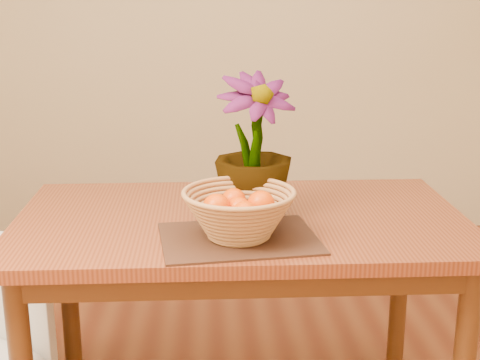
{
  "coord_description": "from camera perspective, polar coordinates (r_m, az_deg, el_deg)",
  "views": [
    {
      "loc": [
        -0.11,
        -1.68,
        1.42
      ],
      "look_at": [
        -0.01,
        0.16,
        0.9
      ],
      "focal_mm": 50.0,
      "sensor_mm": 36.0,
      "label": 1
    }
  ],
  "objects": [
    {
      "name": "wicker_basket",
      "position": [
        1.87,
        -0.09,
        -3.06
      ],
      "size": [
        0.32,
        0.32,
        0.13
      ],
      "color": "#A37644",
      "rests_on": "placemat"
    },
    {
      "name": "orange_pile",
      "position": [
        1.86,
        -0.09,
        -2.28
      ],
      "size": [
        0.2,
        0.2,
        0.08
      ],
      "rotation": [
        0.0,
        0.0,
        -0.43
      ],
      "color": "#E85F03",
      "rests_on": "wicker_basket"
    },
    {
      "name": "potted_plant",
      "position": [
        2.05,
        1.18,
        2.94
      ],
      "size": [
        0.32,
        0.32,
        0.44
      ],
      "primitive_type": "imported",
      "rotation": [
        0.0,
        0.0,
        0.34
      ],
      "color": "#1D4714",
      "rests_on": "table"
    },
    {
      "name": "wall_back",
      "position": [
        3.93,
        -1.49,
        14.58
      ],
      "size": [
        4.0,
        0.02,
        2.7
      ],
      "primitive_type": "cube",
      "color": "beige",
      "rests_on": "floor"
    },
    {
      "name": "placemat",
      "position": [
        1.89,
        -0.09,
        -5.0
      ],
      "size": [
        0.47,
        0.38,
        0.01
      ],
      "primitive_type": "cube",
      "rotation": [
        0.0,
        0.0,
        0.13
      ],
      "color": "#3D2116",
      "rests_on": "table"
    },
    {
      "name": "table",
      "position": [
        2.12,
        0.08,
        -5.33
      ],
      "size": [
        1.4,
        0.8,
        0.75
      ],
      "color": "brown",
      "rests_on": "floor"
    }
  ]
}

